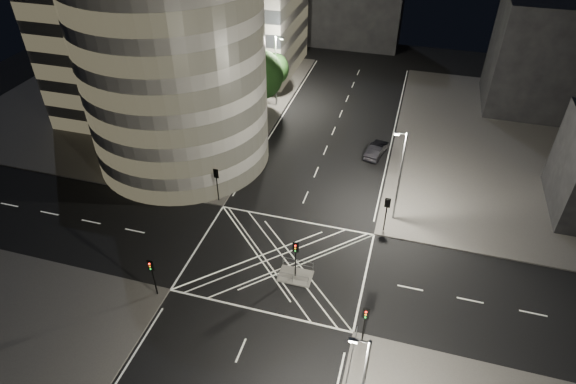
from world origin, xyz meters
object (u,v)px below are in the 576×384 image
(traffic_signal_nr, at_px, (365,319))
(traffic_signal_island, at_px, (296,253))
(traffic_signal_fr, at_px, (387,208))
(street_lamp_left_far, at_px, (276,69))
(street_lamp_right_far, at_px, (400,174))
(sedan, at_px, (377,150))
(central_island, at_px, (295,276))
(street_lamp_left_near, at_px, (228,132))
(traffic_signal_nl, at_px, (152,271))
(traffic_signal_fl, at_px, (217,179))

(traffic_signal_nr, distance_m, traffic_signal_island, 8.62)
(traffic_signal_fr, height_order, street_lamp_left_far, street_lamp_left_far)
(street_lamp_right_far, distance_m, sedan, 12.93)
(central_island, height_order, street_lamp_left_far, street_lamp_left_far)
(central_island, xyz_separation_m, street_lamp_left_near, (-11.44, 13.50, 5.47))
(traffic_signal_island, relative_size, sedan, 0.84)
(traffic_signal_nl, relative_size, sedan, 0.84)
(traffic_signal_nl, relative_size, traffic_signal_nr, 1.00)
(traffic_signal_nl, height_order, street_lamp_right_far, street_lamp_right_far)
(street_lamp_left_near, bearing_deg, central_island, -49.73)
(traffic_signal_nl, distance_m, street_lamp_left_near, 18.99)
(street_lamp_left_far, bearing_deg, traffic_signal_fr, -51.83)
(street_lamp_left_far, relative_size, sedan, 2.09)
(traffic_signal_nl, xyz_separation_m, traffic_signal_island, (10.80, 5.30, 0.00))
(traffic_signal_fl, bearing_deg, street_lamp_left_near, 96.97)
(central_island, height_order, traffic_signal_nl, traffic_signal_nl)
(street_lamp_left_near, height_order, sedan, street_lamp_left_near)
(traffic_signal_nr, height_order, street_lamp_left_near, street_lamp_left_near)
(traffic_signal_fr, height_order, street_lamp_right_far, street_lamp_right_far)
(central_island, relative_size, street_lamp_right_far, 0.30)
(traffic_signal_fr, distance_m, sedan, 14.19)
(central_island, relative_size, sedan, 0.63)
(central_island, height_order, traffic_signal_fr, traffic_signal_fr)
(traffic_signal_nr, xyz_separation_m, sedan, (-2.60, 27.39, -2.13))
(central_island, xyz_separation_m, traffic_signal_fr, (6.80, 8.30, 2.84))
(central_island, distance_m, street_lamp_left_far, 33.95)
(traffic_signal_island, bearing_deg, sedan, 79.22)
(traffic_signal_fl, xyz_separation_m, traffic_signal_nr, (17.60, -13.60, 0.00))
(street_lamp_right_far, bearing_deg, traffic_signal_fr, -106.11)
(traffic_signal_fl, distance_m, street_lamp_left_far, 23.36)
(traffic_signal_nl, relative_size, traffic_signal_fr, 1.00)
(central_island, height_order, street_lamp_right_far, street_lamp_right_far)
(traffic_signal_fl, distance_m, traffic_signal_nr, 22.24)
(traffic_signal_fl, bearing_deg, traffic_signal_island, -37.54)
(traffic_signal_nl, relative_size, street_lamp_left_near, 0.40)
(traffic_signal_fr, xyz_separation_m, street_lamp_left_far, (-18.24, 23.20, 2.63))
(central_island, bearing_deg, sedan, 79.22)
(traffic_signal_nl, distance_m, street_lamp_right_far, 24.27)
(traffic_signal_nr, height_order, traffic_signal_island, same)
(street_lamp_left_far, bearing_deg, sedan, -31.04)
(traffic_signal_nl, xyz_separation_m, sedan, (15.00, 27.39, -2.13))
(traffic_signal_fl, bearing_deg, traffic_signal_fr, 0.00)
(central_island, xyz_separation_m, traffic_signal_nr, (6.80, -5.30, 2.84))
(central_island, height_order, traffic_signal_fl, traffic_signal_fl)
(traffic_signal_fl, relative_size, traffic_signal_nl, 1.00)
(traffic_signal_island, height_order, street_lamp_left_near, street_lamp_left_near)
(street_lamp_right_far, relative_size, sedan, 2.09)
(street_lamp_left_near, bearing_deg, street_lamp_left_far, 90.00)
(traffic_signal_fl, height_order, sedan, traffic_signal_fl)
(central_island, relative_size, traffic_signal_nr, 0.75)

